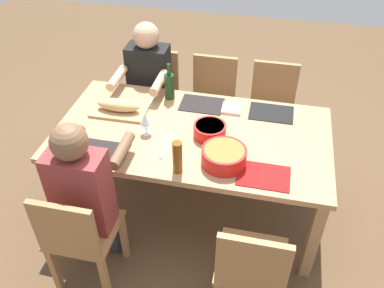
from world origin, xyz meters
The scene contains 23 objects.
ground_plane centered at (0.00, 0.00, 0.00)m, with size 8.00×8.00×0.00m, color brown.
dining_table centered at (0.00, 0.00, 0.66)m, with size 1.89×1.00×0.74m.
chair_near_left centered at (-0.52, -0.82, 0.48)m, with size 0.40×0.40×0.85m.
diner_near_left centered at (-0.52, -0.64, 0.70)m, with size 0.41×0.53×1.20m.
chair_far_right centered at (0.52, 0.82, 0.48)m, with size 0.40×0.40×0.85m.
chair_near_right centered at (0.52, -0.82, 0.48)m, with size 0.40×0.40×0.85m.
chair_far_left centered at (-0.52, 0.82, 0.48)m, with size 0.40×0.40×0.85m.
diner_far_left centered at (-0.52, 0.64, 0.70)m, with size 0.41×0.53×1.20m.
chair_far_center centered at (0.00, 0.82, 0.48)m, with size 0.40×0.40×0.85m.
serving_bowl_pasta centered at (0.13, -0.02, 0.79)m, with size 0.22×0.22×0.09m.
serving_bowl_fruit centered at (0.26, -0.27, 0.80)m, with size 0.28×0.28×0.11m.
cutting_board centered at (-0.57, 0.11, 0.75)m, with size 0.40×0.22×0.02m, color tan.
bread_loaf centered at (-0.57, 0.11, 0.81)m, with size 0.32×0.11×0.09m, color tan.
wine_bottle centered at (-0.26, 0.38, 0.85)m, with size 0.08×0.08×0.29m.
beer_bottle centered at (0.00, -0.41, 0.85)m, with size 0.06×0.06×0.22m, color brown.
wine_glass centered at (-0.30, -0.09, 0.86)m, with size 0.08×0.08×0.17m.
placemat_near_left centered at (-0.52, -0.34, 0.74)m, with size 0.32×0.23×0.01m, color black.
placemat_far_right centered at (0.52, 0.34, 0.74)m, with size 0.32×0.23×0.01m, color black.
placemat_near_right centered at (0.52, -0.34, 0.74)m, with size 0.32×0.23×0.01m, color maroon.
fork_far_left centered at (-0.38, 0.34, 0.74)m, with size 0.02×0.17×0.01m, color silver.
placemat_far_center centered at (0.00, 0.34, 0.74)m, with size 0.32×0.23×0.01m, color black.
carving_knife centered at (-0.13, -0.21, 0.74)m, with size 0.23×0.02×0.01m, color silver.
napkin_stack centered at (0.23, 0.32, 0.75)m, with size 0.14×0.14×0.02m, color white.
Camera 1 is at (0.48, -2.19, 2.46)m, focal length 38.34 mm.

